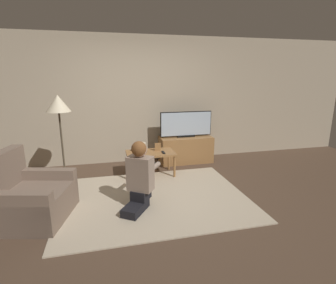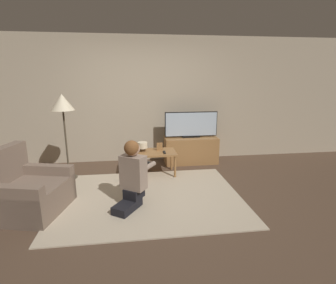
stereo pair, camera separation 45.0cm
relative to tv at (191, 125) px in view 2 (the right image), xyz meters
name	(u,v)px [view 2 (the right image)]	position (x,y,z in m)	size (l,w,h in m)	color
ground_plane	(150,198)	(-0.97, -1.57, -0.82)	(10.00, 10.00, 0.00)	brown
wall_back	(143,100)	(-0.97, 0.36, 0.48)	(10.00, 0.06, 2.60)	tan
rug	(150,197)	(-0.97, -1.57, -0.81)	(2.73, 2.11, 0.02)	#BCAD93
tv_stand	(191,150)	(0.00, 0.00, -0.55)	(1.10, 0.47, 0.55)	olive
tv	(191,125)	(0.00, 0.00, 0.00)	(1.10, 0.08, 0.54)	black
coffee_table	(152,154)	(-0.86, -0.61, -0.42)	(0.87, 0.52, 0.45)	olive
floor_lamp	(63,107)	(-2.36, -0.61, 0.46)	(0.39, 0.39, 1.51)	#4C4233
armchair	(26,192)	(-2.64, -1.75, -0.54)	(1.05, 1.08, 0.88)	#7A6656
person_kneeling	(133,174)	(-1.22, -1.80, -0.33)	(0.65, 0.79, 0.94)	black
picture_frame	(160,147)	(-0.72, -0.55, -0.30)	(0.11, 0.01, 0.15)	olive
table_lamp	(142,146)	(-1.03, -0.56, -0.27)	(0.18, 0.18, 0.17)	#4C3823
remote	(164,152)	(-0.65, -0.71, -0.36)	(0.04, 0.15, 0.02)	black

